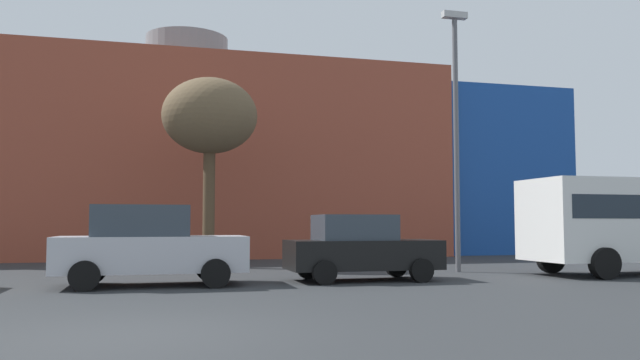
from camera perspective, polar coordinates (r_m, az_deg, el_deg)
ground_plane at (r=8.87m, az=-16.77°, el=-13.30°), size 200.00×200.00×0.00m
building_backdrop at (r=31.67m, az=-12.05°, el=1.24°), size 36.68×11.43×10.66m
parked_car_2 at (r=15.56m, az=-15.16°, el=-5.74°), size 4.38×2.14×1.90m
parked_car_3 at (r=16.40m, az=3.67°, el=-6.13°), size 3.90×1.92×1.69m
white_bus at (r=20.62m, az=26.93°, el=-3.09°), size 6.80×2.62×2.72m
bare_tree_0 at (r=21.93m, az=-9.91°, el=5.54°), size 3.23×3.23×6.43m
street_lamp at (r=19.96m, az=12.18°, el=5.04°), size 0.80×0.24×8.05m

